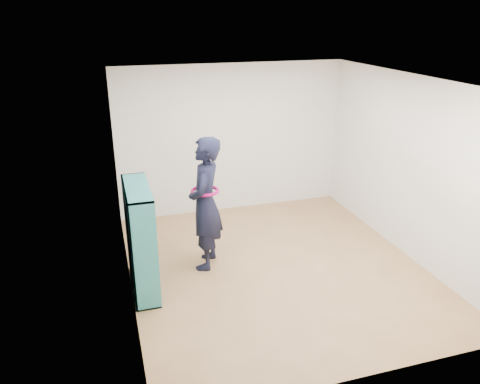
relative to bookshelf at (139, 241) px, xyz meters
name	(u,v)px	position (x,y,z in m)	size (l,w,h in m)	color
floor	(276,267)	(1.86, -0.02, -0.68)	(4.50, 4.50, 0.00)	#956B44
ceiling	(282,81)	(1.86, -0.02, 1.92)	(4.50, 4.50, 0.00)	white
wall_left	(123,198)	(-0.14, -0.02, 0.62)	(0.02, 4.50, 2.60)	silver
wall_right	(408,167)	(3.86, -0.02, 0.62)	(0.02, 4.50, 2.60)	silver
wall_back	(232,139)	(1.86, 2.23, 0.62)	(4.00, 0.02, 2.60)	silver
wall_front	(370,263)	(1.86, -2.27, 0.62)	(4.00, 0.02, 2.60)	silver
bookshelf	(139,241)	(0.00, 0.00, 0.00)	(0.31, 1.06, 1.41)	teal
person	(205,204)	(0.95, 0.35, 0.26)	(0.68, 0.80, 1.88)	black
smartphone	(195,193)	(0.84, 0.50, 0.38)	(0.04, 0.08, 0.12)	silver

